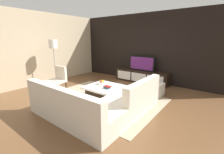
{
  "coord_description": "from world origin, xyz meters",
  "views": [
    {
      "loc": [
        2.79,
        -3.3,
        1.8
      ],
      "look_at": [
        -0.08,
        0.48,
        0.59
      ],
      "focal_mm": 24.47,
      "sensor_mm": 36.0,
      "label": 1
    }
  ],
  "objects_px": {
    "television": "(142,63)",
    "sectional_couch": "(98,104)",
    "accent_chair_near": "(58,78)",
    "fruit_bowl": "(102,83)",
    "floor_lamp": "(53,47)",
    "book_stack": "(107,87)",
    "coffee_table": "(104,92)",
    "media_console": "(141,76)",
    "ottoman": "(151,89)"
  },
  "relations": [
    {
      "from": "fruit_bowl",
      "to": "book_stack",
      "type": "bearing_deg",
      "value": -28.33
    },
    {
      "from": "media_console",
      "to": "accent_chair_near",
      "type": "height_order",
      "value": "accent_chair_near"
    },
    {
      "from": "ottoman",
      "to": "television",
      "type": "bearing_deg",
      "value": 128.14
    },
    {
      "from": "media_console",
      "to": "ottoman",
      "type": "bearing_deg",
      "value": -51.85
    },
    {
      "from": "ottoman",
      "to": "sectional_couch",
      "type": "bearing_deg",
      "value": -102.12
    },
    {
      "from": "media_console",
      "to": "book_stack",
      "type": "xyz_separation_m",
      "value": [
        0.12,
        -2.41,
        0.17
      ]
    },
    {
      "from": "media_console",
      "to": "floor_lamp",
      "type": "height_order",
      "value": "floor_lamp"
    },
    {
      "from": "television",
      "to": "ottoman",
      "type": "bearing_deg",
      "value": -51.86
    },
    {
      "from": "sectional_couch",
      "to": "fruit_bowl",
      "type": "relative_size",
      "value": 8.63
    },
    {
      "from": "accent_chair_near",
      "to": "sectional_couch",
      "type": "bearing_deg",
      "value": -6.97
    },
    {
      "from": "fruit_bowl",
      "to": "book_stack",
      "type": "xyz_separation_m",
      "value": [
        0.4,
        -0.22,
        -0.01
      ]
    },
    {
      "from": "sectional_couch",
      "to": "floor_lamp",
      "type": "height_order",
      "value": "floor_lamp"
    },
    {
      "from": "accent_chair_near",
      "to": "media_console",
      "type": "bearing_deg",
      "value": 61.94
    },
    {
      "from": "floor_lamp",
      "to": "book_stack",
      "type": "xyz_separation_m",
      "value": [
        2.61,
        -0.02,
        -1.06
      ]
    },
    {
      "from": "floor_lamp",
      "to": "ottoman",
      "type": "relative_size",
      "value": 2.51
    },
    {
      "from": "coffee_table",
      "to": "ottoman",
      "type": "relative_size",
      "value": 1.48
    },
    {
      "from": "sectional_couch",
      "to": "book_stack",
      "type": "distance_m",
      "value": 0.93
    },
    {
      "from": "book_stack",
      "to": "ottoman",
      "type": "bearing_deg",
      "value": 55.06
    },
    {
      "from": "sectional_couch",
      "to": "accent_chair_near",
      "type": "distance_m",
      "value": 2.36
    },
    {
      "from": "sectional_couch",
      "to": "coffee_table",
      "type": "relative_size",
      "value": 2.33
    },
    {
      "from": "accent_chair_near",
      "to": "ottoman",
      "type": "xyz_separation_m",
      "value": [
        2.74,
        1.55,
        -0.29
      ]
    },
    {
      "from": "accent_chair_near",
      "to": "ottoman",
      "type": "distance_m",
      "value": 3.16
    },
    {
      "from": "television",
      "to": "floor_lamp",
      "type": "distance_m",
      "value": 3.52
    },
    {
      "from": "television",
      "to": "sectional_couch",
      "type": "bearing_deg",
      "value": -80.9
    },
    {
      "from": "television",
      "to": "fruit_bowl",
      "type": "relative_size",
      "value": 3.95
    },
    {
      "from": "television",
      "to": "accent_chair_near",
      "type": "distance_m",
      "value": 3.31
    },
    {
      "from": "coffee_table",
      "to": "accent_chair_near",
      "type": "distance_m",
      "value": 1.77
    },
    {
      "from": "sectional_couch",
      "to": "television",
      "type": "bearing_deg",
      "value": 99.1
    },
    {
      "from": "coffee_table",
      "to": "book_stack",
      "type": "distance_m",
      "value": 0.33
    },
    {
      "from": "television",
      "to": "fruit_bowl",
      "type": "xyz_separation_m",
      "value": [
        -0.28,
        -2.19,
        -0.37
      ]
    },
    {
      "from": "coffee_table",
      "to": "television",
      "type": "bearing_deg",
      "value": 87.51
    },
    {
      "from": "television",
      "to": "sectional_couch",
      "type": "height_order",
      "value": "television"
    },
    {
      "from": "sectional_couch",
      "to": "fruit_bowl",
      "type": "distance_m",
      "value": 1.33
    },
    {
      "from": "accent_chair_near",
      "to": "fruit_bowl",
      "type": "bearing_deg",
      "value": 25.75
    },
    {
      "from": "accent_chair_near",
      "to": "ottoman",
      "type": "height_order",
      "value": "accent_chair_near"
    },
    {
      "from": "ottoman",
      "to": "media_console",
      "type": "bearing_deg",
      "value": 128.15
    },
    {
      "from": "television",
      "to": "accent_chair_near",
      "type": "bearing_deg",
      "value": -122.72
    },
    {
      "from": "television",
      "to": "fruit_bowl",
      "type": "height_order",
      "value": "television"
    },
    {
      "from": "media_console",
      "to": "floor_lamp",
      "type": "xyz_separation_m",
      "value": [
        -2.49,
        -2.39,
        1.23
      ]
    },
    {
      "from": "coffee_table",
      "to": "accent_chair_near",
      "type": "bearing_deg",
      "value": -164.24
    },
    {
      "from": "sectional_couch",
      "to": "book_stack",
      "type": "xyz_separation_m",
      "value": [
        -0.4,
        0.83,
        0.14
      ]
    },
    {
      "from": "media_console",
      "to": "book_stack",
      "type": "relative_size",
      "value": 10.75
    },
    {
      "from": "sectional_couch",
      "to": "floor_lamp",
      "type": "distance_m",
      "value": 3.34
    },
    {
      "from": "sectional_couch",
      "to": "ottoman",
      "type": "relative_size",
      "value": 3.45
    },
    {
      "from": "media_console",
      "to": "coffee_table",
      "type": "xyz_separation_m",
      "value": [
        -0.1,
        -2.3,
        -0.05
      ]
    },
    {
      "from": "floor_lamp",
      "to": "book_stack",
      "type": "bearing_deg",
      "value": -0.4
    },
    {
      "from": "coffee_table",
      "to": "floor_lamp",
      "type": "relative_size",
      "value": 0.59
    },
    {
      "from": "television",
      "to": "fruit_bowl",
      "type": "bearing_deg",
      "value": -97.33
    },
    {
      "from": "media_console",
      "to": "television",
      "type": "height_order",
      "value": "television"
    },
    {
      "from": "accent_chair_near",
      "to": "book_stack",
      "type": "relative_size",
      "value": 4.09
    }
  ]
}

